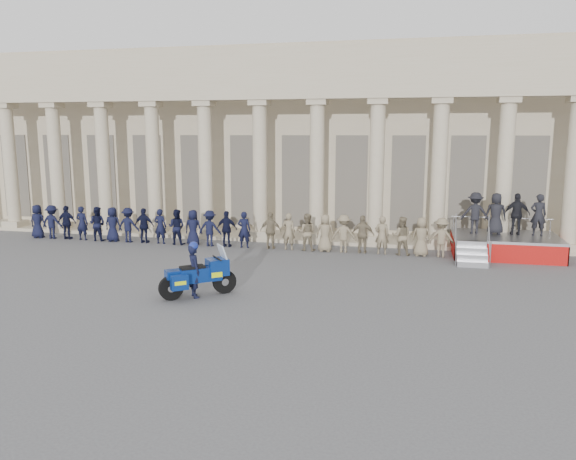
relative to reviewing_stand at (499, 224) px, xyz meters
The scene contains 6 objects.
ground 11.41m from the reviewing_stand, 141.74° to the right, with size 90.00×90.00×0.00m, color #4D4D50.
building 12.22m from the reviewing_stand, 139.03° to the left, with size 40.00×12.50×9.00m.
officer_rank 11.42m from the reviewing_stand, behind, with size 19.15×0.59×1.57m.
reviewing_stand is the anchor object (origin of this frame).
motorcycle 12.56m from the reviewing_stand, 139.85° to the right, with size 2.00×1.75×1.54m.
rider 12.68m from the reviewing_stand, 139.85° to the right, with size 0.67×0.70×1.71m.
Camera 1 is at (5.58, -16.43, 4.91)m, focal length 35.00 mm.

